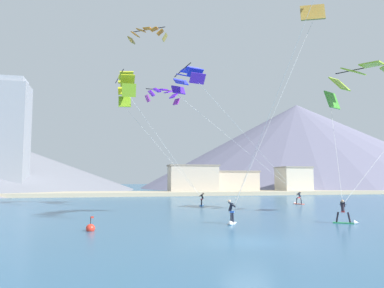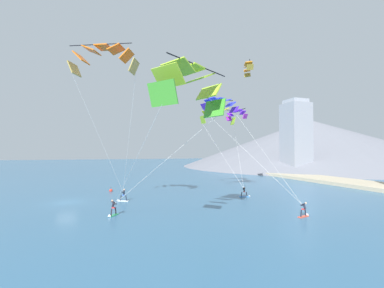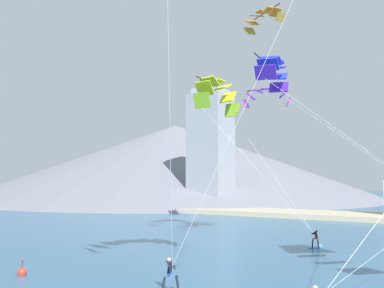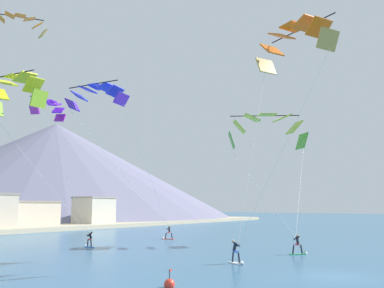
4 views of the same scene
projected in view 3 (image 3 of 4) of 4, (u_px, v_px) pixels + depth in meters
The scene contains 10 objects.
kitesurfer_near_lead at pixel (317, 242), 35.66m from camera, with size 0.90×1.78×1.62m.
kitesurfer_near_trail at pixel (167, 282), 21.63m from camera, with size 1.16×1.73×1.78m.
parafoil_kite_near_lead at pixel (217, 93), 41.25m from camera, with size 10.16×6.90×14.03m.
parafoil_kite_far_left at pixel (274, 71), 35.40m from camera, with size 16.30×6.62×14.24m.
parafoil_kite_distant_high_outer at pixel (267, 95), 40.06m from camera, with size 4.48×2.27×1.83m.
parafoil_kite_distant_low_drift at pixel (264, 17), 44.38m from camera, with size 5.28×3.33×1.98m.
race_marker_buoy at pixel (22, 272), 25.53m from camera, with size 0.56×0.56×1.02m.
shoreline_strip at pixel (347, 216), 61.84m from camera, with size 180.00×10.00×0.70m, color #BCAD8E.
highrise_tower at pixel (211, 150), 82.33m from camera, with size 7.00×7.00×23.05m.
mountain_peak_west_ridge at pixel (175, 161), 130.51m from camera, with size 120.45×120.45×22.05m.
Camera 3 is at (14.47, -10.77, 5.76)m, focal length 40.00 mm.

